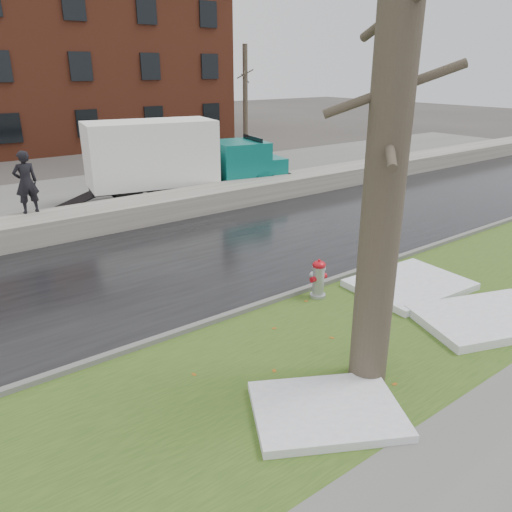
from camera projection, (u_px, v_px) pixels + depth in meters
ground at (300, 321)px, 10.41m from camera, size 120.00×120.00×0.00m
verge at (344, 346)px, 9.47m from camera, size 60.00×4.50×0.04m
road at (191, 259)px, 13.76m from camera, size 60.00×7.00×0.03m
parking_lot at (85, 198)px, 20.10m from camera, size 60.00×9.00×0.03m
curb at (270, 302)px, 11.13m from camera, size 60.00×0.15×0.14m
snowbank at (128, 213)px, 16.76m from camera, size 60.00×1.60×0.75m
brick_building at (15, 66)px, 32.13m from camera, size 26.00×12.00×10.00m
bg_tree_right at (245, 91)px, 36.14m from camera, size 1.40×1.62×6.50m
fire_hydrant at (318, 277)px, 11.27m from camera, size 0.44×0.37×0.92m
tree at (388, 144)px, 7.13m from camera, size 1.54×1.68×7.74m
box_truck at (176, 157)px, 19.66m from camera, size 9.35×3.62×3.09m
worker at (26, 182)px, 15.11m from camera, size 0.72×0.49×1.91m
snow_patch_near at (410, 285)px, 11.87m from camera, size 2.72×2.15×0.16m
snow_patch_far at (327, 410)px, 7.54m from camera, size 2.70×2.46×0.14m
snow_patch_side at (487, 318)px, 10.26m from camera, size 3.25×2.65×0.18m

